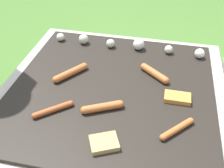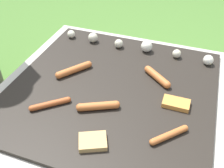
{
  "view_description": "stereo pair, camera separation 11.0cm",
  "coord_description": "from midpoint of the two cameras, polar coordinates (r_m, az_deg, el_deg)",
  "views": [
    {
      "loc": [
        0.18,
        -0.84,
        1.1
      ],
      "look_at": [
        0.0,
        0.0,
        0.4
      ],
      "focal_mm": 42.0,
      "sensor_mm": 36.0,
      "label": 1
    },
    {
      "loc": [
        0.29,
        -0.81,
        1.1
      ],
      "look_at": [
        0.0,
        0.0,
        0.4
      ],
      "focal_mm": 42.0,
      "sensor_mm": 36.0,
      "label": 2
    }
  ],
  "objects": [
    {
      "name": "sausage_back_center",
      "position": [
        1.04,
        -15.72,
        -5.48
      ],
      "size": [
        0.13,
        0.12,
        0.02
      ],
      "color": "#A34C23",
      "rests_on": "grill"
    },
    {
      "name": "bread_slice_center",
      "position": [
        1.07,
        11.23,
        -3.05
      ],
      "size": [
        0.1,
        0.06,
        0.02
      ],
      "color": "#D18438",
      "rests_on": "grill"
    },
    {
      "name": "grill",
      "position": [
        1.25,
        -2.55,
        -7.62
      ],
      "size": [
        0.97,
        0.97,
        0.38
      ],
      "color": "#B2AA9E",
      "rests_on": "ground_plane"
    },
    {
      "name": "sausage_back_left",
      "position": [
        1.18,
        6.59,
        2.23
      ],
      "size": [
        0.14,
        0.12,
        0.03
      ],
      "color": "#B7602D",
      "rests_on": "grill"
    },
    {
      "name": "bread_slice_left",
      "position": [
        0.9,
        -5.32,
        -12.82
      ],
      "size": [
        0.12,
        0.11,
        0.02
      ],
      "color": "tan",
      "rests_on": "grill"
    },
    {
      "name": "sausage_mid_left",
      "position": [
        1.2,
        -11.63,
        2.34
      ],
      "size": [
        0.12,
        0.15,
        0.03
      ],
      "color": "#B7602D",
      "rests_on": "grill"
    },
    {
      "name": "mushroom_row",
      "position": [
        1.36,
        1.03,
        8.58
      ],
      "size": [
        0.77,
        0.07,
        0.06
      ],
      "color": "beige",
      "rests_on": "grill"
    },
    {
      "name": "ground_plane",
      "position": [
        1.39,
        -2.33,
        -12.89
      ],
      "size": [
        14.0,
        14.0,
        0.0
      ],
      "primitive_type": "plane",
      "color": "#47702D"
    },
    {
      "name": "sausage_mid_right",
      "position": [
        1.01,
        -5.23,
        -5.16
      ],
      "size": [
        0.16,
        0.09,
        0.03
      ],
      "color": "#B7602D",
      "rests_on": "grill"
    },
    {
      "name": "sausage_front_center",
      "position": [
        0.95,
        10.77,
        -9.73
      ],
      "size": [
        0.12,
        0.12,
        0.02
      ],
      "color": "#B7602D",
      "rests_on": "grill"
    }
  ]
}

